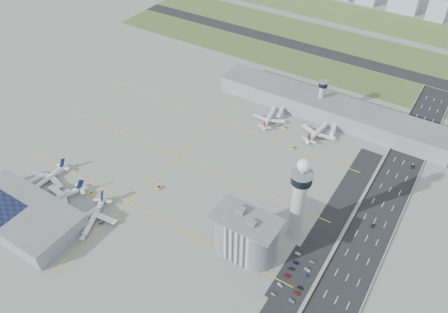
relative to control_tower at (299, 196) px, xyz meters
The scene contains 51 objects.
ground 80.47m from the control_tower, behind, with size 1000.00×1000.00×0.00m, color gray.
grass_strip_0 238.28m from the control_tower, 112.98° to the left, with size 480.00×50.00×0.08m, color #435528.
grass_strip_1 308.14m from the control_tower, 107.49° to the left, with size 480.00×60.00×0.08m, color #485D2C.
grass_strip_2 384.80m from the control_tower, 103.89° to the left, with size 480.00×70.00×0.08m, color #586E34.
runway 272.40m from the control_tower, 109.91° to the left, with size 480.00×22.00×0.10m, color black.
highway 56.01m from the control_tower, 10.54° to the right, with size 28.00×500.00×0.10m, color black.
barrier_left 45.73m from the control_tower, 15.42° to the right, with size 0.60×500.00×1.20m, color #9E9E99.
barrier_right 67.08m from the control_tower, ahead, with size 0.60×500.00×1.20m, color #9E9E99.
landside_road 43.28m from the control_tower, 45.00° to the right, with size 18.00×260.00×0.08m, color black.
parking_lot 48.79m from the control_tower, 61.93° to the right, with size 20.00×44.00×0.10m, color black.
taxiway_line_h_0 123.35m from the control_tower, 161.26° to the right, with size 260.00×0.60×0.01m, color yellow.
taxiway_line_h_1 119.40m from the control_tower, 168.89° to the left, with size 260.00×0.60×0.01m, color yellow.
taxiway_line_h_2 143.16m from the control_tower, 143.79° to the left, with size 260.00×0.60×0.01m, color yellow.
taxiway_line_v 119.40m from the control_tower, 168.89° to the left, with size 0.60×260.00×0.01m, color yellow.
control_tower is the anchor object (origin of this frame).
secondary_tower 148.97m from the control_tower, 106.48° to the left, with size 8.60×8.60×31.90m.
admin_building 41.10m from the control_tower, 123.70° to the right, with size 42.00×24.00×33.50m.
terminal_pier 146.15m from the control_tower, 102.88° to the left, with size 210.00×32.00×15.80m.
near_terminal 185.86m from the control_tower, 150.65° to the right, with size 84.00×42.00×13.00m.
airplane_near_a 188.56m from the control_tower, 162.99° to the right, with size 37.17×31.60×10.41m, color white, non-canonical shape.
airplane_near_b 170.46m from the control_tower, 157.63° to the right, with size 39.71×33.75×11.12m, color white, non-canonical shape.
airplane_near_c 139.33m from the control_tower, 152.01° to the right, with size 39.38×33.48×11.03m, color white, non-canonical shape.
airplane_far_a 132.57m from the control_tower, 125.08° to the left, with size 35.06×29.80×9.82m, color white, non-canonical shape.
airplane_far_b 117.66m from the control_tower, 104.79° to the left, with size 38.10×32.39×10.67m, color white, non-canonical shape.
jet_bridge_near_0 200.06m from the control_tower, 159.55° to the right, with size 14.00×3.00×5.70m, color silver, non-canonical shape.
jet_bridge_near_1 172.69m from the control_tower, 156.00° to the right, with size 14.00×3.00×5.70m, color silver, non-canonical shape.
jet_bridge_near_2 146.36m from the control_tower, 151.10° to the right, with size 14.00×3.00×5.70m, color silver, non-canonical shape.
jet_bridge_far_0 145.99m from the control_tower, 119.45° to the left, with size 14.00×3.00×5.70m, color silver, non-canonical shape.
jet_bridge_far_1 129.66m from the control_tower, 99.16° to the left, with size 14.00×3.00×5.70m, color silver, non-canonical shape.
tug_0 178.94m from the control_tower, 162.66° to the right, with size 2.23×3.24×1.88m, color gold, non-canonical shape.
tug_1 138.73m from the control_tower, 160.56° to the right, with size 2.17×3.16×1.84m, color yellow, non-canonical shape.
tug_2 151.85m from the control_tower, 161.71° to the right, with size 2.22×3.23×1.88m, color gold, non-canonical shape.
tug_3 109.25m from the control_tower, behind, with size 2.46×3.58×2.08m, color orange, non-canonical shape.
tug_4 121.68m from the control_tower, 119.16° to the left, with size 1.94×2.82×1.64m, color #FDED0E, non-canonical shape.
tug_5 95.64m from the control_tower, 115.57° to the left, with size 2.15×3.12×1.81m, color #E4C204, non-canonical shape.
car_lot_0 60.51m from the control_tower, 77.90° to the right, with size 1.29×3.21×1.09m, color silver.
car_lot_1 54.51m from the control_tower, 75.24° to the right, with size 1.28×3.67×1.21m, color #A0A5AB.
car_lot_2 49.07m from the control_tower, 70.48° to the right, with size 1.88×4.09×1.14m, color #AC1922.
car_lot_3 45.23m from the control_tower, 66.52° to the right, with size 1.63×4.00×1.16m, color #232226.
car_lot_4 42.21m from the control_tower, 60.63° to the right, with size 1.49×3.69×1.26m, color #0D0D53.
car_lot_5 38.64m from the control_tower, 55.07° to the right, with size 1.27×3.65×1.20m, color silver.
car_lot_6 61.91m from the control_tower, 65.47° to the right, with size 1.96×4.25×1.18m, color gray.
car_lot_7 57.60m from the control_tower, 61.85° to the right, with size 1.57×3.86×1.12m, color maroon.
car_lot_8 54.61m from the control_tower, 58.85° to the right, with size 1.44×3.57×1.22m, color black.
car_lot_9 48.66m from the control_tower, 51.79° to the right, with size 1.30×3.73×1.23m, color navy.
car_lot_10 45.77m from the control_tower, 47.53° to the right, with size 1.93×4.19×1.17m, color silver.
car_lot_11 42.91m from the control_tower, 36.71° to the right, with size 1.62×3.98×1.15m, color #9094A3.
car_hw_1 64.81m from the control_tower, 38.36° to the left, with size 1.25×3.59×1.18m, color black.
car_hw_2 125.89m from the control_tower, 65.27° to the left, with size 2.07×4.48×1.25m, color navy.
car_hw_4 178.13m from the control_tower, 77.78° to the left, with size 1.48×3.68×1.25m, color gray.
skyline_bldg_10 416.22m from the control_tower, 89.82° to the left, with size 23.01×18.41×27.75m, color #9EADC1.
Camera 1 is at (134.24, -176.63, 228.28)m, focal length 35.00 mm.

